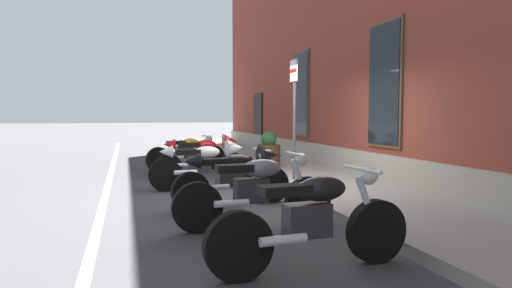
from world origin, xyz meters
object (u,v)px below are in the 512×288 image
at_px(motorcycle_red_sport, 205,154).
at_px(motorcycle_black_naked, 314,221).
at_px(motorcycle_yellow_naked, 187,153).
at_px(motorcycle_white_sport, 206,162).
at_px(motorcycle_grey_naked, 256,192).
at_px(motorcycle_black_sport, 238,173).
at_px(barrel_planter, 269,152).
at_px(parking_sign, 294,102).

distance_m(motorcycle_red_sport, motorcycle_black_naked, 6.55).
relative_size(motorcycle_yellow_naked, motorcycle_white_sport, 1.01).
relative_size(motorcycle_white_sport, motorcycle_grey_naked, 0.96).
distance_m(motorcycle_white_sport, motorcycle_black_sport, 1.81).
relative_size(motorcycle_yellow_naked, motorcycle_red_sport, 1.01).
xyz_separation_m(motorcycle_black_naked, barrel_planter, (-7.19, 1.82, 0.05)).
relative_size(motorcycle_yellow_naked, barrel_planter, 2.36).
relative_size(motorcycle_grey_naked, motorcycle_black_naked, 1.03).
bearing_deg(motorcycle_grey_naked, motorcycle_black_sport, 176.14).
distance_m(motorcycle_black_naked, parking_sign, 5.30).
bearing_deg(motorcycle_yellow_naked, motorcycle_grey_naked, 0.86).
relative_size(motorcycle_black_sport, barrel_planter, 2.25).
bearing_deg(motorcycle_yellow_naked, parking_sign, 29.06).
xyz_separation_m(motorcycle_black_sport, motorcycle_black_naked, (3.23, -0.03, -0.06)).
xyz_separation_m(motorcycle_grey_naked, motorcycle_black_naked, (1.76, 0.07, -0.00)).
bearing_deg(motorcycle_black_naked, barrel_planter, 165.82).
distance_m(motorcycle_black_sport, parking_sign, 2.60).
bearing_deg(barrel_planter, motorcycle_black_naked, -14.18).
relative_size(motorcycle_black_naked, parking_sign, 0.85).
height_order(motorcycle_yellow_naked, motorcycle_white_sport, motorcycle_white_sport).
bearing_deg(motorcycle_red_sport, motorcycle_white_sport, -8.75).
relative_size(motorcycle_black_sport, motorcycle_grey_naked, 0.93).
bearing_deg(motorcycle_red_sport, motorcycle_black_naked, -0.45).
xyz_separation_m(motorcycle_grey_naked, barrel_planter, (-5.43, 1.88, 0.05)).
height_order(motorcycle_grey_naked, parking_sign, parking_sign).
distance_m(motorcycle_yellow_naked, barrel_planter, 2.19).
bearing_deg(parking_sign, motorcycle_grey_naked, -28.58).
distance_m(motorcycle_black_sport, barrel_planter, 4.34).
bearing_deg(motorcycle_grey_naked, barrel_planter, 160.87).
height_order(motorcycle_black_sport, motorcycle_grey_naked, motorcycle_black_sport).
distance_m(motorcycle_black_naked, barrel_planter, 7.42).
height_order(motorcycle_yellow_naked, motorcycle_red_sport, motorcycle_red_sport).
relative_size(motorcycle_yellow_naked, motorcycle_grey_naked, 0.97).
relative_size(motorcycle_black_naked, barrel_planter, 2.34).
xyz_separation_m(parking_sign, barrel_planter, (-2.31, 0.18, -1.23)).
bearing_deg(motorcycle_white_sport, barrel_planter, 137.18).
relative_size(motorcycle_red_sport, motorcycle_grey_naked, 0.97).
bearing_deg(motorcycle_black_naked, motorcycle_yellow_naked, -178.86).
height_order(motorcycle_red_sport, motorcycle_black_naked, motorcycle_red_sport).
distance_m(motorcycle_yellow_naked, motorcycle_black_sport, 4.89).
bearing_deg(motorcycle_black_sport, motorcycle_white_sport, -173.23).
relative_size(motorcycle_yellow_naked, motorcycle_black_naked, 1.01).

